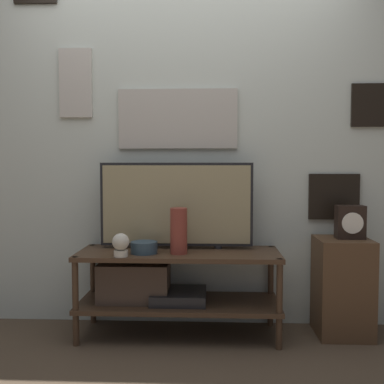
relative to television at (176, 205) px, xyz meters
The scene contains 9 objects.
ground_plane 0.95m from the television, 86.37° to the right, with size 12.00×12.00×0.00m, color #4C3D2D.
wall_back 0.52m from the television, 81.80° to the left, with size 6.40×0.08×2.70m.
media_console 0.53m from the television, 131.24° to the right, with size 1.33×0.47×0.56m.
television is the anchor object (origin of this frame).
vase_tall_ceramic 0.24m from the television, 80.58° to the right, with size 0.11×0.11×0.30m.
vase_wide_bowl 0.37m from the television, 137.86° to the right, with size 0.17×0.17×0.08m.
decorative_bust 0.49m from the television, 138.35° to the right, with size 0.11×0.11×0.15m.
side_table 1.24m from the television, ahead, with size 0.35×0.35×0.65m.
mantel_clock 1.16m from the television, ahead, with size 0.18×0.11×0.22m.
Camera 1 is at (0.22, -2.65, 1.14)m, focal length 42.00 mm.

